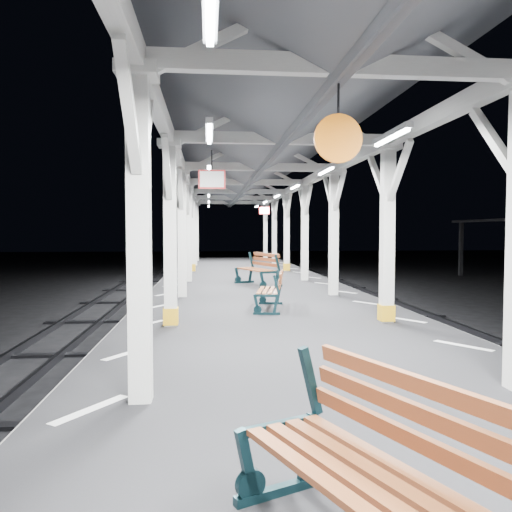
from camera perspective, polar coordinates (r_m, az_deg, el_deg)
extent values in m
plane|color=black|center=(7.63, 5.10, -17.93)|extent=(120.00, 120.00, 0.00)
cube|color=black|center=(7.47, 5.12, -14.35)|extent=(6.00, 50.00, 1.00)
cube|color=silver|center=(7.31, -14.46, -10.72)|extent=(1.00, 48.00, 0.01)
cube|color=silver|center=(8.14, 22.58, -9.45)|extent=(1.00, 48.00, 0.01)
cube|color=silver|center=(5.06, -13.20, 1.55)|extent=(0.22, 0.22, 3.20)
cube|color=silver|center=(5.29, -13.41, 19.82)|extent=(0.40, 0.40, 0.12)
cube|color=silver|center=(5.70, -12.57, 13.31)|extent=(0.10, 0.99, 0.99)
cube|color=silver|center=(4.64, -14.32, 15.75)|extent=(0.10, 0.99, 0.99)
cube|color=silver|center=(9.04, -9.78, 2.13)|extent=(0.22, 0.22, 3.20)
cube|color=silver|center=(9.17, -9.87, 12.55)|extent=(0.40, 0.40, 0.12)
cube|color=gold|center=(9.17, -9.70, -6.78)|extent=(0.26, 0.26, 0.30)
cube|color=silver|center=(9.65, -9.59, 9.02)|extent=(0.10, 0.99, 0.99)
cube|color=silver|center=(8.56, -10.13, 9.80)|extent=(0.10, 0.99, 0.99)
cube|color=silver|center=(13.03, -8.45, 2.35)|extent=(0.22, 0.22, 3.20)
cube|color=silver|center=(13.13, -8.50, 9.62)|extent=(0.40, 0.40, 0.12)
cube|color=silver|center=(13.62, -8.36, 7.21)|extent=(0.10, 0.99, 0.99)
cube|color=silver|center=(12.53, -8.62, 7.60)|extent=(0.10, 0.99, 0.99)
cube|color=silver|center=(17.03, -7.75, 2.47)|extent=(0.22, 0.22, 3.20)
cube|color=silver|center=(17.10, -7.78, 8.04)|extent=(0.40, 0.40, 0.12)
cube|color=silver|center=(17.61, -7.70, 6.23)|extent=(0.10, 0.99, 0.99)
cube|color=silver|center=(16.51, -7.85, 6.45)|extent=(0.10, 0.99, 0.99)
cube|color=silver|center=(21.03, -7.31, 2.54)|extent=(0.22, 0.22, 3.20)
cube|color=silver|center=(21.08, -7.34, 7.06)|extent=(0.40, 0.40, 0.12)
cube|color=gold|center=(21.08, -7.28, -1.32)|extent=(0.26, 0.26, 0.30)
cube|color=silver|center=(21.60, -7.28, 5.60)|extent=(0.10, 0.99, 0.99)
cube|color=silver|center=(20.50, -7.38, 5.75)|extent=(0.10, 0.99, 0.99)
cube|color=silver|center=(25.03, -7.01, 2.59)|extent=(0.22, 0.22, 3.20)
cube|color=silver|center=(25.07, -7.03, 6.39)|extent=(0.40, 0.40, 0.12)
cube|color=silver|center=(25.60, -6.99, 5.17)|extent=(0.10, 0.99, 0.99)
cube|color=silver|center=(24.50, -7.06, 5.28)|extent=(0.10, 0.99, 0.99)
cube|color=silver|center=(29.02, -6.80, 2.63)|extent=(0.22, 0.22, 3.20)
cube|color=silver|center=(29.06, -6.81, 5.90)|extent=(0.40, 0.40, 0.12)
cube|color=silver|center=(29.59, -6.78, 4.86)|extent=(0.10, 0.99, 0.99)
cube|color=silver|center=(28.49, -6.84, 4.94)|extent=(0.10, 0.99, 0.99)
cube|color=silver|center=(6.56, 25.58, 11.71)|extent=(0.10, 0.99, 0.99)
cube|color=silver|center=(9.61, 14.77, 2.12)|extent=(0.22, 0.22, 3.20)
cube|color=silver|center=(9.73, 14.90, 11.94)|extent=(0.40, 0.40, 0.12)
cube|color=gold|center=(9.73, 14.66, -6.28)|extent=(0.26, 0.26, 0.30)
cube|color=silver|center=(10.18, 13.77, 8.65)|extent=(0.10, 0.99, 0.99)
cube|color=silver|center=(9.15, 16.07, 9.28)|extent=(0.10, 0.99, 0.99)
cube|color=silver|center=(13.43, 8.86, 2.36)|extent=(0.22, 0.22, 3.20)
cube|color=silver|center=(13.52, 8.92, 9.41)|extent=(0.40, 0.40, 0.12)
cube|color=silver|center=(14.00, 8.34, 7.09)|extent=(0.10, 0.99, 0.99)
cube|color=silver|center=(12.94, 9.51, 7.44)|extent=(0.10, 0.99, 0.99)
cube|color=silver|center=(17.34, 5.60, 2.49)|extent=(0.22, 0.22, 3.20)
cube|color=silver|center=(17.40, 5.62, 7.96)|extent=(0.40, 0.40, 0.12)
cube|color=silver|center=(17.91, 5.28, 6.18)|extent=(0.10, 0.99, 0.99)
cube|color=silver|center=(16.83, 5.98, 6.39)|extent=(0.10, 0.99, 0.99)
cube|color=silver|center=(21.28, 3.53, 2.56)|extent=(0.22, 0.22, 3.20)
cube|color=silver|center=(21.33, 3.55, 7.03)|extent=(0.40, 0.40, 0.12)
cube|color=gold|center=(21.33, 3.52, -1.25)|extent=(0.26, 0.26, 0.30)
cube|color=silver|center=(21.84, 3.32, 5.59)|extent=(0.10, 0.99, 0.99)
cube|color=silver|center=(20.76, 3.78, 5.73)|extent=(0.10, 0.99, 0.99)
cube|color=silver|center=(25.23, 2.12, 2.61)|extent=(0.22, 0.22, 3.20)
cube|color=silver|center=(25.28, 2.12, 6.38)|extent=(0.40, 0.40, 0.12)
cube|color=silver|center=(25.80, 1.96, 5.17)|extent=(0.10, 0.99, 0.99)
cube|color=silver|center=(24.71, 2.29, 5.28)|extent=(0.10, 0.99, 0.99)
cube|color=silver|center=(29.20, 1.08, 2.65)|extent=(0.22, 0.22, 3.20)
cube|color=silver|center=(29.25, 1.09, 5.90)|extent=(0.40, 0.40, 0.12)
cube|color=silver|center=(29.77, 0.96, 4.87)|extent=(0.10, 0.99, 0.99)
cube|color=silver|center=(28.68, 1.21, 4.94)|extent=(0.10, 0.99, 0.99)
cube|color=silver|center=(7.24, -11.15, 16.14)|extent=(0.18, 48.00, 0.24)
cube|color=silver|center=(7.94, 20.10, 14.84)|extent=(0.18, 48.00, 0.24)
cube|color=silver|center=(5.45, 9.44, 20.68)|extent=(4.20, 0.14, 0.20)
cube|color=silver|center=(9.26, 2.90, 13.25)|extent=(4.20, 0.14, 0.20)
cube|color=silver|center=(13.19, 0.34, 10.14)|extent=(4.20, 0.14, 0.20)
cube|color=silver|center=(17.15, -1.02, 8.45)|extent=(4.20, 0.14, 0.20)
cube|color=silver|center=(21.12, -1.86, 7.40)|extent=(4.20, 0.14, 0.20)
cube|color=silver|center=(25.11, -2.44, 6.68)|extent=(4.20, 0.14, 0.20)
cube|color=silver|center=(29.09, -2.85, 6.15)|extent=(4.20, 0.14, 0.20)
cube|color=silver|center=(7.59, 5.29, 22.80)|extent=(0.16, 48.00, 0.20)
cube|color=#53565B|center=(7.36, -5.39, 20.34)|extent=(2.80, 49.00, 1.45)
cube|color=#53565B|center=(7.81, 15.26, 19.21)|extent=(2.80, 49.00, 1.45)
cube|color=white|center=(3.30, -5.24, 26.82)|extent=(0.05, 1.25, 0.05)
cube|color=silver|center=(7.15, -5.36, 14.06)|extent=(0.10, 1.35, 0.08)
cube|color=white|center=(7.14, -5.36, 13.67)|extent=(0.05, 1.25, 0.05)
cube|color=silver|center=(11.10, -5.39, 10.05)|extent=(0.10, 1.35, 0.08)
cube|color=white|center=(11.10, -5.39, 9.79)|extent=(0.05, 1.25, 0.05)
cube|color=silver|center=(15.08, -5.41, 8.14)|extent=(0.10, 1.35, 0.08)
cube|color=white|center=(15.08, -5.41, 7.95)|extent=(0.05, 1.25, 0.05)
cube|color=silver|center=(19.07, -5.42, 7.03)|extent=(0.10, 1.35, 0.08)
cube|color=white|center=(19.06, -5.41, 6.88)|extent=(0.05, 1.25, 0.05)
cube|color=silver|center=(23.06, -5.42, 6.31)|extent=(0.10, 1.35, 0.08)
cube|color=white|center=(23.05, -5.42, 6.18)|extent=(0.05, 1.25, 0.05)
cube|color=silver|center=(27.05, -5.42, 5.80)|extent=(0.10, 1.35, 0.08)
cube|color=white|center=(27.05, -5.42, 5.69)|extent=(0.05, 1.25, 0.05)
cube|color=silver|center=(7.62, 15.17, 13.29)|extent=(0.10, 1.35, 0.08)
cube|color=white|center=(7.61, 15.17, 12.92)|extent=(0.05, 1.25, 0.05)
cube|color=silver|center=(11.41, 7.98, 9.84)|extent=(0.10, 1.35, 0.08)
cube|color=white|center=(11.40, 7.98, 9.59)|extent=(0.05, 1.25, 0.05)
cube|color=silver|center=(15.31, 4.47, 8.07)|extent=(0.10, 1.35, 0.08)
cube|color=white|center=(15.30, 4.47, 7.88)|extent=(0.05, 1.25, 0.05)
cube|color=silver|center=(19.25, 2.41, 7.00)|extent=(0.10, 1.35, 0.08)
cube|color=white|center=(19.24, 2.41, 6.86)|extent=(0.05, 1.25, 0.05)
cube|color=silver|center=(23.21, 1.05, 6.30)|extent=(0.10, 1.35, 0.08)
cube|color=white|center=(23.20, 1.05, 6.18)|extent=(0.05, 1.25, 0.05)
cube|color=silver|center=(27.18, 0.09, 5.80)|extent=(0.10, 1.35, 0.08)
cube|color=white|center=(27.18, 0.09, 5.69)|extent=(0.05, 1.25, 0.05)
cylinder|color=black|center=(5.36, 9.41, 17.32)|extent=(0.02, 0.02, 0.30)
cylinder|color=#D1630B|center=(5.27, 9.37, 13.11)|extent=(0.50, 0.04, 0.50)
cylinder|color=black|center=(9.39, -5.07, 10.88)|extent=(0.02, 0.02, 0.36)
cube|color=red|center=(9.35, -5.06, 8.72)|extent=(0.50, 0.03, 0.35)
cube|color=white|center=(9.35, -5.06, 8.72)|extent=(0.44, 0.04, 0.29)
cylinder|color=black|center=(23.37, 0.96, 6.08)|extent=(0.02, 0.02, 0.36)
cube|color=red|center=(23.35, 0.96, 5.21)|extent=(0.50, 0.03, 0.35)
cube|color=white|center=(23.35, 0.96, 5.21)|extent=(0.44, 0.05, 0.29)
cube|color=black|center=(32.83, 22.38, 0.80)|extent=(0.20, 0.20, 3.30)
sphere|color=silver|center=(32.81, 22.43, 3.54)|extent=(0.20, 0.20, 0.20)
cube|color=black|center=(3.57, 2.71, -25.19)|extent=(0.62, 0.31, 0.06)
cube|color=black|center=(3.37, -1.00, -22.90)|extent=(0.17, 0.11, 0.50)
cube|color=black|center=(3.58, 5.87, -21.29)|extent=(0.16, 0.11, 0.50)
cube|color=black|center=(3.42, 6.22, -13.97)|extent=(0.18, 0.12, 0.47)
cube|color=brown|center=(2.62, 9.13, -25.06)|extent=(0.73, 1.54, 0.04)
cube|color=brown|center=(2.70, 11.69, -24.20)|extent=(0.73, 1.54, 0.04)
cube|color=brown|center=(2.79, 14.07, -23.36)|extent=(0.73, 1.54, 0.04)
cube|color=brown|center=(2.87, 16.28, -22.53)|extent=(0.73, 1.54, 0.04)
cube|color=brown|center=(2.86, 17.46, -19.37)|extent=(0.69, 1.52, 0.10)
cube|color=brown|center=(2.83, 17.81, -16.63)|extent=(0.69, 1.52, 0.10)
cube|color=brown|center=(2.80, 18.17, -13.84)|extent=(0.69, 1.52, 0.10)
cube|color=black|center=(10.23, 1.22, -6.60)|extent=(0.55, 0.15, 0.06)
cube|color=black|center=(10.22, 0.09, -5.56)|extent=(0.15, 0.07, 0.43)
cube|color=black|center=(10.20, 2.26, -5.59)|extent=(0.13, 0.07, 0.43)
cube|color=black|center=(10.14, 2.37, -3.33)|extent=(0.15, 0.07, 0.40)
cube|color=black|center=(11.69, 1.69, -5.41)|extent=(0.55, 0.15, 0.06)
cube|color=black|center=(11.67, 0.70, -4.51)|extent=(0.15, 0.07, 0.43)
cube|color=black|center=(11.65, 2.60, -4.53)|extent=(0.13, 0.07, 0.43)
cube|color=black|center=(11.61, 2.69, -2.55)|extent=(0.15, 0.07, 0.40)
cube|color=brown|center=(10.92, 0.51, -3.95)|extent=(0.33, 1.39, 0.03)
cube|color=brown|center=(10.91, 1.14, -3.96)|extent=(0.33, 1.39, 0.03)
cube|color=brown|center=(10.90, 1.77, -3.96)|extent=(0.33, 1.39, 0.03)
cube|color=brown|center=(10.90, 2.40, -3.97)|extent=(0.33, 1.39, 0.03)
cube|color=brown|center=(10.88, 2.74, -3.30)|extent=(0.30, 1.38, 0.09)
cube|color=brown|center=(10.87, 2.83, -2.67)|extent=(0.30, 1.38, 0.09)
cube|color=brown|center=(10.86, 2.93, -2.04)|extent=(0.30, 1.38, 0.09)
cube|color=black|center=(14.81, 1.60, -3.63)|extent=(0.66, 0.30, 0.07)
cube|color=black|center=(14.67, 0.74, -2.80)|extent=(0.18, 0.11, 0.53)
cube|color=black|center=(14.89, 2.38, -2.72)|extent=(0.17, 0.11, 0.53)
cube|color=black|center=(14.86, 2.46, -0.80)|extent=(0.19, 0.12, 0.50)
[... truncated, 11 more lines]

